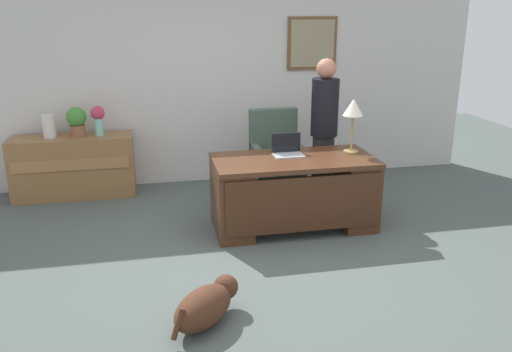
{
  "coord_description": "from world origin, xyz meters",
  "views": [
    {
      "loc": [
        -1.0,
        -4.47,
        2.33
      ],
      "look_at": [
        -0.0,
        0.3,
        0.75
      ],
      "focal_mm": 37.43,
      "sensor_mm": 36.0,
      "label": 1
    }
  ],
  "objects_px": {
    "armchair": "(276,159)",
    "desk_lamp": "(353,111)",
    "vase_with_flowers": "(98,117)",
    "vase_empty": "(49,126)",
    "person_standing": "(324,130)",
    "credenza": "(74,166)",
    "laptop": "(287,150)",
    "dog_lying": "(206,305)",
    "potted_plant": "(77,120)",
    "desk": "(294,191)"
  },
  "relations": [
    {
      "from": "person_standing",
      "to": "dog_lying",
      "type": "xyz_separation_m",
      "value": [
        -1.71,
        -2.37,
        -0.74
      ]
    },
    {
      "from": "armchair",
      "to": "vase_empty",
      "type": "distance_m",
      "value": 2.8
    },
    {
      "from": "person_standing",
      "to": "potted_plant",
      "type": "bearing_deg",
      "value": 164.31
    },
    {
      "from": "laptop",
      "to": "potted_plant",
      "type": "relative_size",
      "value": 0.89
    },
    {
      "from": "vase_empty",
      "to": "armchair",
      "type": "bearing_deg",
      "value": -11.28
    },
    {
      "from": "vase_with_flowers",
      "to": "laptop",
      "type": "bearing_deg",
      "value": -33.88
    },
    {
      "from": "desk",
      "to": "vase_empty",
      "type": "bearing_deg",
      "value": 149.98
    },
    {
      "from": "dog_lying",
      "to": "vase_with_flowers",
      "type": "height_order",
      "value": "vase_with_flowers"
    },
    {
      "from": "credenza",
      "to": "person_standing",
      "type": "relative_size",
      "value": 0.85
    },
    {
      "from": "desk",
      "to": "vase_with_flowers",
      "type": "xyz_separation_m",
      "value": [
        -2.08,
        1.54,
        0.57
      ]
    },
    {
      "from": "credenza",
      "to": "armchair",
      "type": "relative_size",
      "value": 1.35
    },
    {
      "from": "vase_with_flowers",
      "to": "vase_empty",
      "type": "xyz_separation_m",
      "value": [
        -0.58,
        0.0,
        -0.08
      ]
    },
    {
      "from": "armchair",
      "to": "person_standing",
      "type": "bearing_deg",
      "value": -27.9
    },
    {
      "from": "desk_lamp",
      "to": "vase_with_flowers",
      "type": "distance_m",
      "value": 3.11
    },
    {
      "from": "desk",
      "to": "credenza",
      "type": "distance_m",
      "value": 2.88
    },
    {
      "from": "desk_lamp",
      "to": "vase_empty",
      "type": "relative_size",
      "value": 2.1
    },
    {
      "from": "desk_lamp",
      "to": "potted_plant",
      "type": "bearing_deg",
      "value": 154.4
    },
    {
      "from": "armchair",
      "to": "person_standing",
      "type": "height_order",
      "value": "person_standing"
    },
    {
      "from": "laptop",
      "to": "desk_lamp",
      "type": "bearing_deg",
      "value": -5.2
    },
    {
      "from": "credenza",
      "to": "person_standing",
      "type": "distance_m",
      "value": 3.14
    },
    {
      "from": "laptop",
      "to": "potted_plant",
      "type": "distance_m",
      "value": 2.68
    },
    {
      "from": "laptop",
      "to": "credenza",
      "type": "bearing_deg",
      "value": 150.17
    },
    {
      "from": "potted_plant",
      "to": "person_standing",
      "type": "bearing_deg",
      "value": -15.69
    },
    {
      "from": "desk",
      "to": "potted_plant",
      "type": "distance_m",
      "value": 2.85
    },
    {
      "from": "armchair",
      "to": "vase_with_flowers",
      "type": "relative_size",
      "value": 2.98
    },
    {
      "from": "desk_lamp",
      "to": "dog_lying",
      "type": "bearing_deg",
      "value": -136.02
    },
    {
      "from": "laptop",
      "to": "vase_empty",
      "type": "xyz_separation_m",
      "value": [
        -2.63,
        1.37,
        0.08
      ]
    },
    {
      "from": "vase_empty",
      "to": "credenza",
      "type": "bearing_deg",
      "value": -0.34
    },
    {
      "from": "person_standing",
      "to": "credenza",
      "type": "bearing_deg",
      "value": 164.8
    },
    {
      "from": "dog_lying",
      "to": "laptop",
      "type": "relative_size",
      "value": 1.95
    },
    {
      "from": "desk",
      "to": "potted_plant",
      "type": "relative_size",
      "value": 4.74
    },
    {
      "from": "armchair",
      "to": "potted_plant",
      "type": "xyz_separation_m",
      "value": [
        -2.38,
        0.54,
        0.48
      ]
    },
    {
      "from": "vase_empty",
      "to": "vase_with_flowers",
      "type": "bearing_deg",
      "value": 0.0
    },
    {
      "from": "dog_lying",
      "to": "potted_plant",
      "type": "relative_size",
      "value": 1.73
    },
    {
      "from": "laptop",
      "to": "vase_with_flowers",
      "type": "bearing_deg",
      "value": 146.12
    },
    {
      "from": "armchair",
      "to": "desk_lamp",
      "type": "relative_size",
      "value": 1.84
    },
    {
      "from": "armchair",
      "to": "person_standing",
      "type": "xyz_separation_m",
      "value": [
        0.52,
        -0.27,
        0.41
      ]
    },
    {
      "from": "desk",
      "to": "vase_with_flowers",
      "type": "relative_size",
      "value": 4.66
    },
    {
      "from": "desk",
      "to": "armchair",
      "type": "distance_m",
      "value": 1.0
    },
    {
      "from": "vase_with_flowers",
      "to": "potted_plant",
      "type": "bearing_deg",
      "value": 180.0
    },
    {
      "from": "armchair",
      "to": "desk",
      "type": "bearing_deg",
      "value": -92.55
    },
    {
      "from": "armchair",
      "to": "laptop",
      "type": "bearing_deg",
      "value": -95.6
    },
    {
      "from": "credenza",
      "to": "laptop",
      "type": "relative_size",
      "value": 4.61
    },
    {
      "from": "armchair",
      "to": "vase_empty",
      "type": "bearing_deg",
      "value": 168.72
    },
    {
      "from": "credenza",
      "to": "vase_with_flowers",
      "type": "bearing_deg",
      "value": 0.23
    },
    {
      "from": "person_standing",
      "to": "vase_empty",
      "type": "distance_m",
      "value": 3.33
    },
    {
      "from": "person_standing",
      "to": "dog_lying",
      "type": "relative_size",
      "value": 2.78
    },
    {
      "from": "credenza",
      "to": "dog_lying",
      "type": "distance_m",
      "value": 3.44
    },
    {
      "from": "desk",
      "to": "armchair",
      "type": "relative_size",
      "value": 1.57
    },
    {
      "from": "laptop",
      "to": "dog_lying",
      "type": "bearing_deg",
      "value": -121.48
    }
  ]
}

